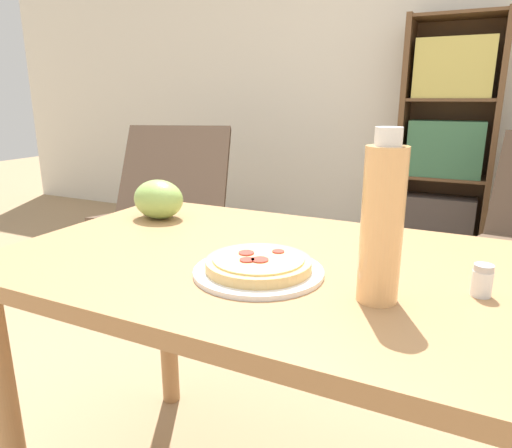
% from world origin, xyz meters
% --- Properties ---
extents(wall_back, '(8.00, 0.05, 2.60)m').
position_xyz_m(wall_back, '(0.00, 2.62, 1.30)').
color(wall_back, silver).
rests_on(wall_back, ground_plane).
extents(dining_table, '(1.24, 0.72, 0.72)m').
position_xyz_m(dining_table, '(0.04, -0.05, 0.62)').
color(dining_table, '#A37549').
rests_on(dining_table, ground_plane).
extents(pizza_on_plate, '(0.25, 0.25, 0.04)m').
position_xyz_m(pizza_on_plate, '(0.02, -0.15, 0.74)').
color(pizza_on_plate, white).
rests_on(pizza_on_plate, dining_table).
extents(grape_bunch, '(0.15, 0.12, 0.11)m').
position_xyz_m(grape_bunch, '(-0.42, 0.11, 0.78)').
color(grape_bunch, '#93BC5B').
rests_on(grape_bunch, dining_table).
extents(drink_bottle, '(0.07, 0.07, 0.29)m').
position_xyz_m(drink_bottle, '(0.25, -0.17, 0.86)').
color(drink_bottle, '#EFB270').
rests_on(drink_bottle, dining_table).
extents(salt_shaker, '(0.03, 0.03, 0.06)m').
position_xyz_m(salt_shaker, '(0.41, -0.07, 0.75)').
color(salt_shaker, white).
rests_on(salt_shaker, dining_table).
extents(lounge_chair_near, '(0.87, 0.95, 0.88)m').
position_xyz_m(lounge_chair_near, '(-1.29, 1.31, 0.29)').
color(lounge_chair_near, slate).
rests_on(lounge_chair_near, ground_plane).
extents(bookshelf, '(0.60, 0.31, 1.57)m').
position_xyz_m(bookshelf, '(0.17, 2.44, 0.75)').
color(bookshelf, brown).
rests_on(bookshelf, ground_plane).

